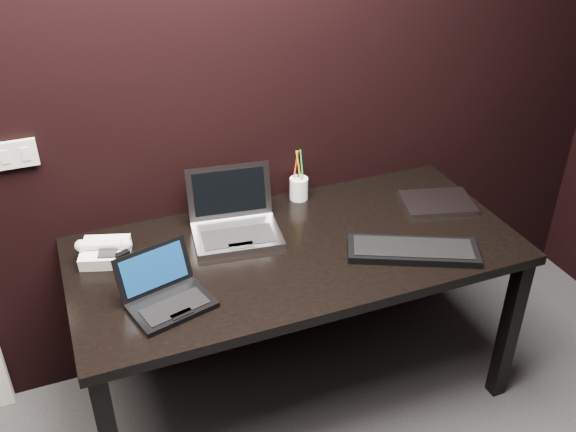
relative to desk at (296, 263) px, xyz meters
name	(u,v)px	position (x,y,z in m)	size (l,w,h in m)	color
wall_back	(182,82)	(-0.30, 0.40, 0.64)	(4.00, 4.00, 0.00)	black
wall_switch	(15,154)	(-0.92, 0.39, 0.46)	(0.15, 0.02, 0.10)	silver
desk	(296,263)	(0.00, 0.00, 0.00)	(1.70, 0.80, 0.74)	black
netbook	(167,295)	(-0.53, -0.15, 0.11)	(0.32, 0.30, 0.17)	black
silver_laptop	(235,223)	(-0.19, 0.18, 0.12)	(0.37, 0.34, 0.23)	#A5A5AA
ext_keyboard	(413,250)	(0.39, -0.20, 0.09)	(0.51, 0.36, 0.03)	black
closed_laptop	(437,202)	(0.67, 0.07, 0.09)	(0.33, 0.28, 0.02)	#9A9A9F
desk_phone	(105,251)	(-0.69, 0.18, 0.12)	(0.21, 0.20, 0.10)	white
mobile_phone	(126,268)	(-0.63, 0.05, 0.12)	(0.07, 0.07, 0.10)	black
pen_cup	(299,188)	(0.15, 0.34, 0.13)	(0.08, 0.08, 0.23)	white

